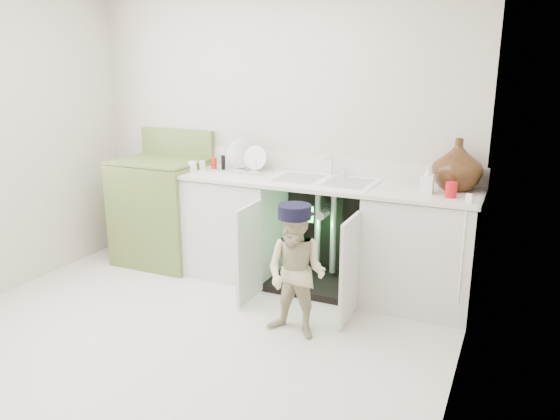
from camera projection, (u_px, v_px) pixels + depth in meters
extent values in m
plane|color=#BCB3A5|center=(184.00, 337.00, 3.73)|extent=(3.50, 3.50, 0.00)
cube|color=beige|center=(275.00, 129.00, 4.72)|extent=(3.50, 2.50, 0.02)
cube|color=beige|center=(468.00, 182.00, 2.71)|extent=(2.50, 3.00, 0.02)
cube|color=silver|center=(235.00, 226.00, 4.77)|extent=(0.80, 0.60, 0.86)
cube|color=silver|center=(420.00, 251.00, 4.14)|extent=(0.80, 0.60, 0.86)
cube|color=black|center=(332.00, 228.00, 4.69)|extent=(0.80, 0.06, 0.86)
cube|color=black|center=(320.00, 283.00, 4.56)|extent=(0.80, 0.60, 0.06)
cylinder|color=gray|center=(317.00, 231.00, 4.56)|extent=(0.05, 0.05, 0.70)
cylinder|color=gray|center=(333.00, 233.00, 4.51)|extent=(0.05, 0.05, 0.70)
cylinder|color=gray|center=(324.00, 214.00, 4.45)|extent=(0.07, 0.18, 0.07)
cube|color=silver|center=(249.00, 253.00, 4.18)|extent=(0.03, 0.40, 0.76)
cube|color=silver|center=(350.00, 269.00, 3.86)|extent=(0.02, 0.40, 0.76)
cube|color=beige|center=(322.00, 183.00, 4.33)|extent=(2.44, 0.64, 0.03)
cube|color=beige|center=(334.00, 166.00, 4.56)|extent=(2.44, 0.02, 0.15)
cube|color=white|center=(322.00, 182.00, 4.33)|extent=(0.85, 0.55, 0.02)
cube|color=gray|center=(298.00, 178.00, 4.41)|extent=(0.34, 0.40, 0.01)
cube|color=gray|center=(347.00, 183.00, 4.25)|extent=(0.34, 0.40, 0.01)
cylinder|color=silver|center=(332.00, 165.00, 4.50)|extent=(0.03, 0.03, 0.17)
cylinder|color=silver|center=(329.00, 158.00, 4.43)|extent=(0.02, 0.14, 0.02)
cylinder|color=silver|center=(344.00, 172.00, 4.47)|extent=(0.04, 0.04, 0.06)
cylinder|color=white|center=(462.00, 255.00, 3.70)|extent=(0.01, 0.01, 0.70)
cube|color=white|center=(469.00, 198.00, 3.68)|extent=(0.04, 0.02, 0.06)
cube|color=silver|center=(244.00, 170.00, 4.74)|extent=(0.43, 0.28, 0.02)
cylinder|color=silver|center=(241.00, 160.00, 4.75)|extent=(0.26, 0.10, 0.26)
cylinder|color=white|center=(255.00, 163.00, 4.67)|extent=(0.21, 0.05, 0.21)
cylinder|color=silver|center=(221.00, 162.00, 4.70)|extent=(0.01, 0.01, 0.12)
cylinder|color=silver|center=(229.00, 163.00, 4.66)|extent=(0.01, 0.01, 0.12)
cylinder|color=silver|center=(238.00, 163.00, 4.63)|extent=(0.01, 0.01, 0.12)
cylinder|color=silver|center=(247.00, 164.00, 4.60)|extent=(0.01, 0.01, 0.12)
cylinder|color=silver|center=(256.00, 165.00, 4.56)|extent=(0.01, 0.01, 0.12)
imported|color=#4A2E15|center=(457.00, 164.00, 4.00)|extent=(0.36, 0.36, 0.38)
imported|color=#EA530C|center=(448.00, 173.00, 4.01)|extent=(0.10, 0.10, 0.26)
imported|color=white|center=(428.00, 180.00, 3.92)|extent=(0.09, 0.09, 0.20)
cylinder|color=#B80F12|center=(451.00, 190.00, 3.81)|extent=(0.08, 0.08, 0.11)
cylinder|color=#AB220E|center=(214.00, 163.00, 4.80)|extent=(0.05, 0.05, 0.10)
cylinder|color=beige|center=(202.00, 165.00, 4.76)|extent=(0.06, 0.06, 0.08)
cylinder|color=black|center=(223.00, 162.00, 4.81)|extent=(0.04, 0.04, 0.12)
cube|color=white|center=(193.00, 167.00, 4.68)|extent=(0.05, 0.05, 0.09)
cube|color=#5A7232|center=(163.00, 212.00, 5.04)|extent=(0.78, 0.65, 0.94)
cube|color=#5A7232|center=(160.00, 161.00, 4.91)|extent=(0.78, 0.65, 0.02)
cube|color=#5A7232|center=(177.00, 142.00, 5.12)|extent=(0.78, 0.06, 0.24)
cylinder|color=black|center=(131.00, 163.00, 4.85)|extent=(0.17, 0.17, 0.02)
cylinder|color=silver|center=(131.00, 161.00, 4.84)|extent=(0.20, 0.20, 0.01)
cylinder|color=black|center=(153.00, 157.00, 5.13)|extent=(0.17, 0.17, 0.02)
cylinder|color=silver|center=(153.00, 156.00, 5.12)|extent=(0.20, 0.20, 0.01)
cylinder|color=black|center=(167.00, 166.00, 4.69)|extent=(0.17, 0.17, 0.02)
cylinder|color=silver|center=(167.00, 165.00, 4.69)|extent=(0.20, 0.20, 0.01)
cylinder|color=black|center=(188.00, 160.00, 4.97)|extent=(0.17, 0.17, 0.02)
cylinder|color=silver|center=(188.00, 159.00, 4.97)|extent=(0.20, 0.20, 0.01)
imported|color=#C9BC90|center=(296.00, 273.00, 3.65)|extent=(0.47, 0.38, 0.91)
cylinder|color=black|center=(297.00, 213.00, 3.53)|extent=(0.24, 0.24, 0.09)
cube|color=black|center=(304.00, 214.00, 3.63)|extent=(0.18, 0.10, 0.01)
cube|color=black|center=(310.00, 214.00, 4.07)|extent=(0.07, 0.01, 0.14)
cube|color=#26F23F|center=(309.00, 214.00, 4.06)|extent=(0.06, 0.00, 0.12)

